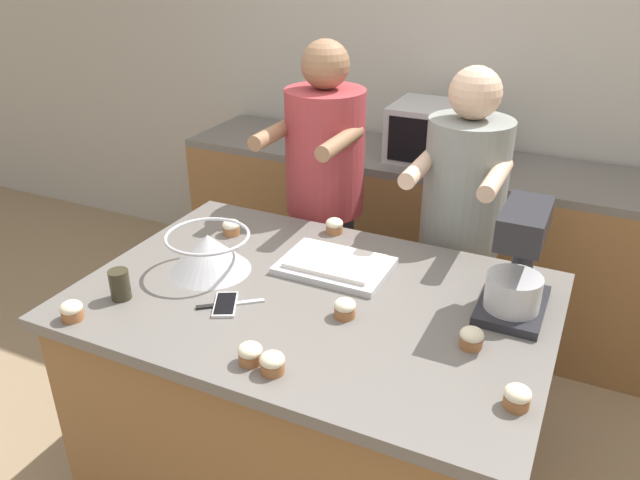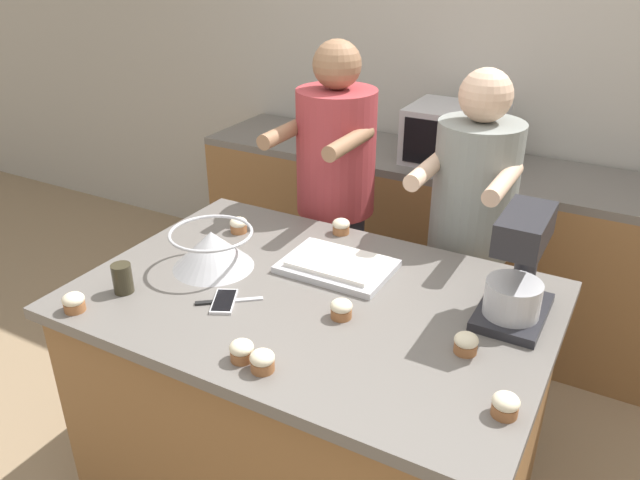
# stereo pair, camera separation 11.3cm
# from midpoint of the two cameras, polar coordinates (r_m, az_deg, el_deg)

# --- Properties ---
(back_wall) EXTENTS (10.00, 0.06, 2.70)m
(back_wall) POSITION_cam_midpoint_polar(r_m,az_deg,el_deg) (3.56, 15.57, 14.81)
(back_wall) COLOR #B2ADA3
(back_wall) RESTS_ON ground_plane
(island_counter) EXTENTS (1.54, 1.04, 0.93)m
(island_counter) POSITION_cam_midpoint_polar(r_m,az_deg,el_deg) (2.35, 0.79, -14.70)
(island_counter) COLOR olive
(island_counter) RESTS_ON ground_plane
(back_counter) EXTENTS (2.80, 0.60, 0.94)m
(back_counter) POSITION_cam_midpoint_polar(r_m,az_deg,el_deg) (3.52, 12.38, -0.22)
(back_counter) COLOR olive
(back_counter) RESTS_ON ground_plane
(person_left) EXTENTS (0.36, 0.51, 1.63)m
(person_left) POSITION_cam_midpoint_polar(r_m,az_deg,el_deg) (2.83, 2.52, 2.20)
(person_left) COLOR #33384C
(person_left) RESTS_ON ground_plane
(person_right) EXTENTS (0.35, 0.51, 1.57)m
(person_right) POSITION_cam_midpoint_polar(r_m,az_deg,el_deg) (2.65, 14.49, -1.07)
(person_right) COLOR brown
(person_right) RESTS_ON ground_plane
(stand_mixer) EXTENTS (0.20, 0.30, 0.36)m
(stand_mixer) POSITION_cam_midpoint_polar(r_m,az_deg,el_deg) (1.99, 19.26, -2.83)
(stand_mixer) COLOR #232328
(stand_mixer) RESTS_ON island_counter
(mixing_bowl) EXTENTS (0.30, 0.30, 0.14)m
(mixing_bowl) POSITION_cam_midpoint_polar(r_m,az_deg,el_deg) (2.23, -8.41, -0.76)
(mixing_bowl) COLOR #BCBCC1
(mixing_bowl) RESTS_ON island_counter
(baking_tray) EXTENTS (0.38, 0.27, 0.04)m
(baking_tray) POSITION_cam_midpoint_polar(r_m,az_deg,el_deg) (2.22, 3.04, -2.31)
(baking_tray) COLOR #BCBCC1
(baking_tray) RESTS_ON island_counter
(microwave_oven) EXTENTS (0.46, 0.39, 0.28)m
(microwave_oven) POSITION_cam_midpoint_polar(r_m,az_deg,el_deg) (3.30, 13.18, 9.34)
(microwave_oven) COLOR #B7B7BC
(microwave_oven) RESTS_ON back_counter
(cell_phone) EXTENTS (0.13, 0.16, 0.01)m
(cell_phone) POSITION_cam_midpoint_polar(r_m,az_deg,el_deg) (2.04, -7.20, -5.61)
(cell_phone) COLOR silver
(cell_phone) RESTS_ON island_counter
(drinking_glass) EXTENTS (0.07, 0.07, 0.10)m
(drinking_glass) POSITION_cam_midpoint_polar(r_m,az_deg,el_deg) (2.15, -16.19, -3.41)
(drinking_glass) COLOR #332D1E
(drinking_glass) RESTS_ON island_counter
(knife) EXTENTS (0.18, 0.15, 0.01)m
(knife) POSITION_cam_midpoint_polar(r_m,az_deg,el_deg) (2.05, -7.15, -5.62)
(knife) COLOR #BCBCC1
(knife) RESTS_ON island_counter
(cupcake_0) EXTENTS (0.07, 0.07, 0.06)m
(cupcake_0) POSITION_cam_midpoint_polar(r_m,az_deg,el_deg) (1.78, -5.45, -10.02)
(cupcake_0) COLOR #9E6038
(cupcake_0) RESTS_ON island_counter
(cupcake_1) EXTENTS (0.07, 0.07, 0.06)m
(cupcake_1) POSITION_cam_midpoint_polar(r_m,az_deg,el_deg) (1.68, 18.52, -14.14)
(cupcake_1) COLOR #9E6038
(cupcake_1) RESTS_ON island_counter
(cupcake_2) EXTENTS (0.07, 0.07, 0.06)m
(cupcake_2) POSITION_cam_midpoint_polar(r_m,az_deg,el_deg) (1.73, -3.40, -10.99)
(cupcake_2) COLOR #9E6038
(cupcake_2) RESTS_ON island_counter
(cupcake_3) EXTENTS (0.07, 0.07, 0.06)m
(cupcake_3) POSITION_cam_midpoint_polar(r_m,az_deg,el_deg) (2.50, -6.17, 1.37)
(cupcake_3) COLOR #9E6038
(cupcake_3) RESTS_ON island_counter
(cupcake_4) EXTENTS (0.07, 0.07, 0.06)m
(cupcake_4) POSITION_cam_midpoint_polar(r_m,az_deg,el_deg) (1.95, 3.63, -6.32)
(cupcake_4) COLOR #9E6038
(cupcake_4) RESTS_ON island_counter
(cupcake_5) EXTENTS (0.07, 0.07, 0.06)m
(cupcake_5) POSITION_cam_midpoint_polar(r_m,az_deg,el_deg) (1.86, 14.94, -9.12)
(cupcake_5) COLOR #9E6038
(cupcake_5) RESTS_ON island_counter
(cupcake_6) EXTENTS (0.07, 0.07, 0.06)m
(cupcake_6) POSITION_cam_midpoint_polar(r_m,az_deg,el_deg) (2.10, -20.17, -5.38)
(cupcake_6) COLOR #9E6038
(cupcake_6) RESTS_ON island_counter
(cupcake_7) EXTENTS (0.07, 0.07, 0.06)m
(cupcake_7) POSITION_cam_midpoint_polar(r_m,az_deg,el_deg) (2.48, 3.24, 1.26)
(cupcake_7) COLOR #9E6038
(cupcake_7) RESTS_ON island_counter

